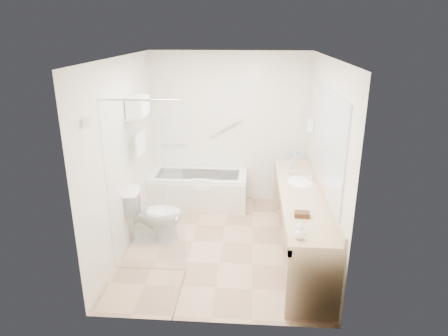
# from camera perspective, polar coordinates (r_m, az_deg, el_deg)

# --- Properties ---
(floor) EXTENTS (3.20, 3.20, 0.00)m
(floor) POSITION_cam_1_polar(r_m,az_deg,el_deg) (5.66, -0.22, -10.61)
(floor) COLOR tan
(floor) RESTS_ON ground
(ceiling) EXTENTS (2.60, 3.20, 0.10)m
(ceiling) POSITION_cam_1_polar(r_m,az_deg,el_deg) (4.91, -0.26, 15.53)
(ceiling) COLOR silver
(ceiling) RESTS_ON wall_back
(wall_back) EXTENTS (2.60, 0.10, 2.50)m
(wall_back) POSITION_cam_1_polar(r_m,az_deg,el_deg) (6.69, 0.80, 5.72)
(wall_back) COLOR silver
(wall_back) RESTS_ON ground
(wall_front) EXTENTS (2.60, 0.10, 2.50)m
(wall_front) POSITION_cam_1_polar(r_m,az_deg,el_deg) (3.67, -2.14, -6.15)
(wall_front) COLOR silver
(wall_front) RESTS_ON ground
(wall_left) EXTENTS (0.10, 3.20, 2.50)m
(wall_left) POSITION_cam_1_polar(r_m,az_deg,el_deg) (5.40, -14.13, 1.78)
(wall_left) COLOR silver
(wall_left) RESTS_ON ground
(wall_right) EXTENTS (0.10, 3.20, 2.50)m
(wall_right) POSITION_cam_1_polar(r_m,az_deg,el_deg) (5.22, 14.14, 1.16)
(wall_right) COLOR silver
(wall_right) RESTS_ON ground
(bathtub) EXTENTS (1.60, 0.73, 0.59)m
(bathtub) POSITION_cam_1_polar(r_m,az_deg,el_deg) (6.70, -3.70, -3.09)
(bathtub) COLOR white
(bathtub) RESTS_ON floor
(grab_bar_short) EXTENTS (0.40, 0.03, 0.03)m
(grab_bar_short) POSITION_cam_1_polar(r_m,az_deg,el_deg) (6.85, -7.21, 3.29)
(grab_bar_short) COLOR silver
(grab_bar_short) RESTS_ON wall_back
(grab_bar_long) EXTENTS (0.53, 0.03, 0.33)m
(grab_bar_long) POSITION_cam_1_polar(r_m,az_deg,el_deg) (6.65, 0.35, 5.64)
(grab_bar_long) COLOR silver
(grab_bar_long) RESTS_ON wall_back
(shower_enclosure) EXTENTS (0.96, 0.91, 2.11)m
(shower_enclosure) POSITION_cam_1_polar(r_m,az_deg,el_deg) (4.45, -9.29, -4.23)
(shower_enclosure) COLOR silver
(shower_enclosure) RESTS_ON floor
(towel_shelf) EXTENTS (0.24, 0.55, 0.81)m
(towel_shelf) POSITION_cam_1_polar(r_m,az_deg,el_deg) (5.57, -12.18, 7.80)
(towel_shelf) COLOR silver
(towel_shelf) RESTS_ON wall_left
(vanity_counter) EXTENTS (0.55, 2.70, 0.95)m
(vanity_counter) POSITION_cam_1_polar(r_m,az_deg,el_deg) (5.26, 10.89, -5.59)
(vanity_counter) COLOR tan
(vanity_counter) RESTS_ON floor
(sink) EXTENTS (0.40, 0.52, 0.14)m
(sink) POSITION_cam_1_polar(r_m,az_deg,el_deg) (5.56, 10.88, -2.18)
(sink) COLOR white
(sink) RESTS_ON vanity_counter
(faucet) EXTENTS (0.03, 0.03, 0.14)m
(faucet) POSITION_cam_1_polar(r_m,az_deg,el_deg) (5.54, 12.44, -1.15)
(faucet) COLOR silver
(faucet) RESTS_ON vanity_counter
(mirror) EXTENTS (0.02, 2.00, 1.20)m
(mirror) POSITION_cam_1_polar(r_m,az_deg,el_deg) (4.99, 14.58, 3.89)
(mirror) COLOR #B5BAC2
(mirror) RESTS_ON wall_right
(hairdryer_unit) EXTENTS (0.08, 0.10, 0.18)m
(hairdryer_unit) POSITION_cam_1_polar(r_m,az_deg,el_deg) (6.16, 12.25, 5.99)
(hairdryer_unit) COLOR white
(hairdryer_unit) RESTS_ON wall_right
(toilet) EXTENTS (0.80, 0.49, 0.76)m
(toilet) POSITION_cam_1_polar(r_m,az_deg,el_deg) (5.66, -9.91, -6.63)
(toilet) COLOR white
(toilet) RESTS_ON floor
(amenity_basket) EXTENTS (0.17, 0.12, 0.06)m
(amenity_basket) POSITION_cam_1_polar(r_m,az_deg,el_deg) (4.54, 11.08, -6.51)
(amenity_basket) COLOR #4C341B
(amenity_basket) RESTS_ON vanity_counter
(soap_bottle_a) EXTENTS (0.10, 0.13, 0.06)m
(soap_bottle_a) POSITION_cam_1_polar(r_m,az_deg,el_deg) (4.21, 10.74, -8.66)
(soap_bottle_a) COLOR white
(soap_bottle_a) RESTS_ON vanity_counter
(soap_bottle_b) EXTENTS (0.14, 0.16, 0.10)m
(soap_bottle_b) POSITION_cam_1_polar(r_m,az_deg,el_deg) (4.07, 10.74, -9.27)
(soap_bottle_b) COLOR white
(soap_bottle_b) RESTS_ON vanity_counter
(water_bottle_left) EXTENTS (0.07, 0.07, 0.22)m
(water_bottle_left) POSITION_cam_1_polar(r_m,az_deg,el_deg) (6.02, 9.67, 0.87)
(water_bottle_left) COLOR silver
(water_bottle_left) RESTS_ON vanity_counter
(water_bottle_mid) EXTENTS (0.06, 0.06, 0.20)m
(water_bottle_mid) POSITION_cam_1_polar(r_m,az_deg,el_deg) (6.19, 10.42, 1.28)
(water_bottle_mid) COLOR silver
(water_bottle_mid) RESTS_ON vanity_counter
(water_bottle_right) EXTENTS (0.05, 0.05, 0.17)m
(water_bottle_right) POSITION_cam_1_polar(r_m,az_deg,el_deg) (5.72, 9.65, -0.35)
(water_bottle_right) COLOR silver
(water_bottle_right) RESTS_ON vanity_counter
(drinking_glass_near) EXTENTS (0.08, 0.08, 0.10)m
(drinking_glass_near) POSITION_cam_1_polar(r_m,az_deg,el_deg) (6.30, 9.77, 1.24)
(drinking_glass_near) COLOR silver
(drinking_glass_near) RESTS_ON vanity_counter
(drinking_glass_far) EXTENTS (0.08, 0.08, 0.09)m
(drinking_glass_far) POSITION_cam_1_polar(r_m,az_deg,el_deg) (5.77, 9.53, -0.49)
(drinking_glass_far) COLOR silver
(drinking_glass_far) RESTS_ON vanity_counter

